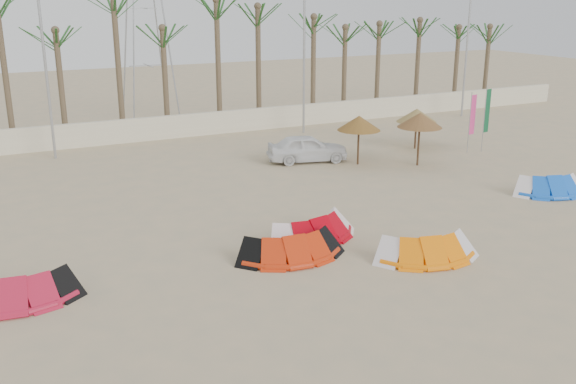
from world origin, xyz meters
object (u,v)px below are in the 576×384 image
parasol_right (417,115)px  car (307,148)px  kite_red_mid (287,243)px  kite_orange (421,244)px  kite_red_right (310,225)px  kite_red_left (13,285)px  parasol_left (359,123)px  kite_blue (546,183)px  parasol_mid (420,120)px

parasol_right → car: size_ratio=0.55×
kite_red_mid → kite_orange: bearing=-27.9°
kite_red_mid → kite_red_right: size_ratio=0.97×
kite_red_left → parasol_right: (20.46, 9.44, 1.36)m
parasol_left → parasol_right: bearing=17.7°
kite_red_left → parasol_left: size_ratio=1.48×
parasol_left → kite_blue: bearing=-59.3°
kite_blue → car: car is taller
kite_red_left → parasol_left: parasol_left is taller
kite_red_mid → parasol_right: bearing=38.6°
kite_red_left → kite_red_right: bearing=3.2°
kite_red_right → car: car is taller
parasol_left → car: size_ratio=0.61×
kite_red_right → parasol_mid: 11.09m
parasol_mid → kite_red_right: bearing=-146.4°
kite_orange → kite_blue: (8.77, 3.12, -0.00)m
kite_blue → car: size_ratio=0.86×
kite_orange → parasol_mid: parasol_mid is taller
kite_red_mid → kite_red_right: bearing=37.8°
parasol_mid → car: parasol_mid is taller
parasol_left → parasol_mid: (2.46, -1.43, 0.18)m
kite_red_left → parasol_mid: size_ratio=1.37×
kite_red_mid → parasol_right: (12.55, 10.01, 1.36)m
kite_orange → parasol_mid: (6.83, 9.10, 1.77)m
kite_red_right → parasol_right: (11.15, 8.92, 1.36)m
kite_red_right → kite_blue: size_ratio=1.06×
kite_red_mid → parasol_right: size_ratio=1.62×
kite_red_mid → car: 11.87m
parasol_left → parasol_mid: 2.85m
kite_orange → parasol_mid: 11.52m
kite_red_left → parasol_left: 17.94m
kite_blue → parasol_left: (-4.40, 7.41, 1.60)m
car → parasol_mid: bearing=-109.4°
kite_blue → parasol_left: 8.76m
kite_orange → parasol_mid: size_ratio=1.37×
kite_red_right → car: size_ratio=0.91×
kite_red_left → kite_orange: bearing=-12.3°
parasol_mid → car: 5.52m
kite_red_left → kite_blue: (20.37, 0.60, -0.00)m
kite_red_mid → parasol_mid: (10.53, 7.14, 1.77)m
kite_blue → car: (-6.31, 8.98, 0.25)m
kite_orange → parasol_right: bearing=53.5°
kite_red_left → kite_blue: same height
kite_red_right → kite_blue: bearing=0.4°
kite_red_left → parasol_right: size_ratio=1.64×
kite_red_mid → kite_orange: same height
kite_red_mid → car: size_ratio=0.89×
kite_red_left → parasol_mid: 19.65m
kite_red_left → kite_red_mid: size_ratio=1.01×
parasol_mid → parasol_right: parasol_mid is taller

